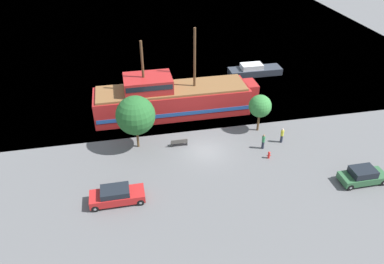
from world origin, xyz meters
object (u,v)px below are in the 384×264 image
object	(u,v)px
parked_car_curb_front	(363,176)
pedestrian_walking_far	(282,135)
pirate_ship	(171,99)
moored_boat_dockside	(254,70)
pedestrian_walking_near	(263,141)
bench_promenade_east	(179,142)
parked_car_curb_mid	(117,195)
fire_hydrant	(269,155)

from	to	relation	value
parked_car_curb_front	pedestrian_walking_far	size ratio (longest dim) A/B	2.49
pirate_ship	moored_boat_dockside	bearing A→B (deg)	32.68
pedestrian_walking_near	pedestrian_walking_far	bearing A→B (deg)	16.28
bench_promenade_east	pedestrian_walking_far	distance (m)	10.74
pirate_ship	pedestrian_walking_near	size ratio (longest dim) A/B	11.45
pedestrian_walking_near	parked_car_curb_mid	bearing A→B (deg)	-161.64
pirate_ship	bench_promenade_east	distance (m)	7.10
moored_boat_dockside	fire_hydrant	distance (m)	20.10
pedestrian_walking_near	pirate_ship	bearing A→B (deg)	131.51
parked_car_curb_front	pedestrian_walking_near	distance (m)	9.69
pedestrian_walking_near	pedestrian_walking_far	distance (m)	2.41
parked_car_curb_front	pedestrian_walking_near	bearing A→B (deg)	135.45
fire_hydrant	pedestrian_walking_far	xyz separation A→B (m)	(2.32, 2.38, 0.44)
fire_hydrant	moored_boat_dockside	bearing A→B (deg)	74.61
parked_car_curb_front	moored_boat_dockside	bearing A→B (deg)	93.67
pirate_ship	pedestrian_walking_far	xyz separation A→B (m)	(10.36, -8.41, -1.05)
fire_hydrant	pedestrian_walking_far	bearing A→B (deg)	45.74
pirate_ship	pedestrian_walking_near	distance (m)	12.18
pirate_ship	pedestrian_walking_near	world-z (taller)	pirate_ship
parked_car_curb_front	bench_promenade_east	world-z (taller)	parked_car_curb_front
fire_hydrant	bench_promenade_east	world-z (taller)	bench_promenade_east
moored_boat_dockside	fire_hydrant	size ratio (longest dim) A/B	9.86
pirate_ship	moored_boat_dockside	size ratio (longest dim) A/B	2.54
moored_boat_dockside	pedestrian_walking_near	size ratio (longest dim) A/B	4.52
moored_boat_dockside	parked_car_curb_mid	distance (m)	30.34
moored_boat_dockside	fire_hydrant	xyz separation A→B (m)	(-5.33, -19.37, -0.21)
bench_promenade_east	moored_boat_dockside	bearing A→B (deg)	48.68
pedestrian_walking_near	pedestrian_walking_far	size ratio (longest dim) A/B	1.00
bench_promenade_east	pedestrian_walking_far	xyz separation A→B (m)	(10.63, -1.47, 0.41)
pirate_ship	parked_car_curb_front	world-z (taller)	pirate_ship
parked_car_curb_front	bench_promenade_east	size ratio (longest dim) A/B	2.44
bench_promenade_east	pedestrian_walking_near	world-z (taller)	pedestrian_walking_near
parked_car_curb_front	fire_hydrant	bearing A→B (deg)	143.59
parked_car_curb_front	parked_car_curb_mid	world-z (taller)	parked_car_curb_front
parked_car_curb_mid	pedestrian_walking_near	xyz separation A→B (m)	(14.90, 4.94, 0.13)
bench_promenade_east	pedestrian_walking_near	bearing A→B (deg)	-14.47
parked_car_curb_mid	fire_hydrant	xyz separation A→B (m)	(14.89, 3.24, -0.31)
parked_car_curb_mid	pedestrian_walking_near	world-z (taller)	pedestrian_walking_near
moored_boat_dockside	parked_car_curb_mid	xyz separation A→B (m)	(-20.23, -22.62, 0.10)
moored_boat_dockside	parked_car_curb_mid	world-z (taller)	moored_boat_dockside
moored_boat_dockside	pedestrian_walking_far	bearing A→B (deg)	-100.06
parked_car_curb_front	pedestrian_walking_far	distance (m)	8.77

